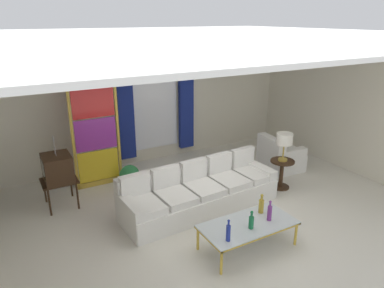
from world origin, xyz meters
name	(u,v)px	position (x,y,z in m)	size (l,w,h in m)	color
ground_plane	(220,214)	(0.00, 0.00, 0.00)	(16.00, 16.00, 0.00)	silver
wall_rear	(149,98)	(0.00, 3.06, 1.50)	(8.00, 0.12, 3.00)	silver
wall_right	(342,102)	(3.66, 0.60, 1.50)	(0.12, 7.00, 3.00)	silver
ceiling_slab	(198,35)	(0.00, 0.80, 3.02)	(8.00, 7.60, 0.04)	white
curtained_window	(156,89)	(0.12, 2.89, 1.74)	(2.00, 0.17, 2.70)	white
couch_white_long	(198,192)	(-0.20, 0.42, 0.31)	(2.96, 1.08, 0.86)	white
coffee_table	(248,225)	(-0.18, -1.01, 0.38)	(1.44, 0.71, 0.41)	silver
bottle_blue_decanter	(251,221)	(-0.22, -1.13, 0.52)	(0.08, 0.08, 0.28)	#196B3D
bottle_crystal_tall	(228,232)	(-0.68, -1.22, 0.54)	(0.06, 0.06, 0.33)	navy
bottle_amber_squat	(270,212)	(0.16, -1.09, 0.54)	(0.07, 0.07, 0.33)	#753384
bottle_ruby_flask	(261,205)	(0.19, -0.85, 0.54)	(0.08, 0.08, 0.32)	gold
vintage_tv	(57,169)	(-2.38, 1.69, 0.73)	(0.62, 0.60, 1.35)	#382314
armchair_white	(279,157)	(2.27, 1.00, 0.29)	(0.88, 0.88, 0.80)	white
stained_glass_divider	(96,136)	(-1.52, 2.21, 1.06)	(0.95, 0.05, 2.20)	gold
peacock_figurine	(131,177)	(-0.98, 1.80, 0.22)	(0.44, 0.60, 0.50)	beige
round_side_table	(282,172)	(1.66, 0.26, 0.36)	(0.48, 0.48, 0.59)	#382314
table_lamp_brass	(284,140)	(1.66, 0.26, 1.03)	(0.32, 0.32, 0.57)	#B29338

